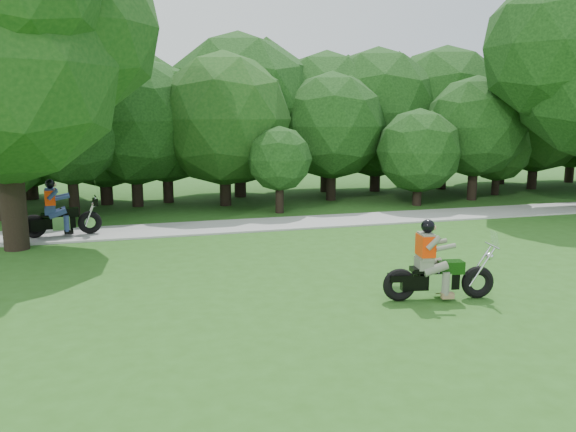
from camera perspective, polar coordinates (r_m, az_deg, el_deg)
ground at (r=13.40m, az=18.38°, el=-6.57°), size 100.00×100.00×0.00m
walkway at (r=20.29m, az=5.60°, el=-0.43°), size 60.00×2.20×0.06m
tree_line at (r=26.22m, az=-0.26°, el=10.08°), size 40.02×11.89×7.88m
big_tree_west at (r=17.77m, az=-27.20°, el=15.60°), size 8.64×6.56×9.96m
chopper_motorcycle at (r=11.87m, az=14.60°, el=-5.38°), size 2.35×0.79×1.69m
touring_motorcycle at (r=18.66m, az=-22.44°, el=0.04°), size 2.35×0.86×1.79m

